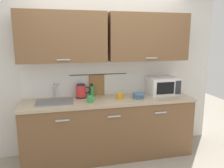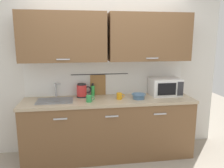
{
  "view_description": "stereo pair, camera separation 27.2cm",
  "coord_description": "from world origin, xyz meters",
  "px_view_note": "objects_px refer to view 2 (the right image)",
  "views": [
    {
      "loc": [
        -0.69,
        -2.83,
        1.78
      ],
      "look_at": [
        0.05,
        0.33,
        1.12
      ],
      "focal_mm": 35.91,
      "sensor_mm": 36.0,
      "label": 1
    },
    {
      "loc": [
        -0.43,
        -2.88,
        1.78
      ],
      "look_at": [
        0.05,
        0.33,
        1.12
      ],
      "focal_mm": 35.91,
      "sensor_mm": 36.0,
      "label": 2
    }
  ],
  "objects_px": {
    "mixing_bowl": "(139,96)",
    "mug_near_sink": "(89,99)",
    "dish_soap_bottle": "(93,90)",
    "electric_kettle": "(82,91)",
    "mug_by_kettle": "(119,96)",
    "microwave": "(165,87)"
  },
  "relations": [
    {
      "from": "mug_near_sink",
      "to": "mixing_bowl",
      "type": "bearing_deg",
      "value": 4.36
    },
    {
      "from": "dish_soap_bottle",
      "to": "mug_near_sink",
      "type": "height_order",
      "value": "dish_soap_bottle"
    },
    {
      "from": "mug_near_sink",
      "to": "mixing_bowl",
      "type": "distance_m",
      "value": 0.74
    },
    {
      "from": "mixing_bowl",
      "to": "mug_near_sink",
      "type": "bearing_deg",
      "value": -175.64
    },
    {
      "from": "microwave",
      "to": "mug_by_kettle",
      "type": "height_order",
      "value": "microwave"
    },
    {
      "from": "electric_kettle",
      "to": "mug_by_kettle",
      "type": "height_order",
      "value": "electric_kettle"
    },
    {
      "from": "mug_near_sink",
      "to": "mixing_bowl",
      "type": "relative_size",
      "value": 0.56
    },
    {
      "from": "mug_near_sink",
      "to": "dish_soap_bottle",
      "type": "bearing_deg",
      "value": 78.08
    },
    {
      "from": "electric_kettle",
      "to": "mug_near_sink",
      "type": "distance_m",
      "value": 0.31
    },
    {
      "from": "electric_kettle",
      "to": "mixing_bowl",
      "type": "height_order",
      "value": "electric_kettle"
    },
    {
      "from": "mug_near_sink",
      "to": "mug_by_kettle",
      "type": "bearing_deg",
      "value": 10.3
    },
    {
      "from": "mug_near_sink",
      "to": "mug_by_kettle",
      "type": "height_order",
      "value": "same"
    },
    {
      "from": "microwave",
      "to": "dish_soap_bottle",
      "type": "distance_m",
      "value": 1.14
    },
    {
      "from": "electric_kettle",
      "to": "mug_by_kettle",
      "type": "distance_m",
      "value": 0.59
    },
    {
      "from": "mug_near_sink",
      "to": "mixing_bowl",
      "type": "xyz_separation_m",
      "value": [
        0.74,
        0.06,
        -0.0
      ]
    },
    {
      "from": "mug_near_sink",
      "to": "mug_by_kettle",
      "type": "relative_size",
      "value": 1.0
    },
    {
      "from": "electric_kettle",
      "to": "mixing_bowl",
      "type": "bearing_deg",
      "value": -15.77
    },
    {
      "from": "mixing_bowl",
      "to": "mug_by_kettle",
      "type": "xyz_separation_m",
      "value": [
        -0.29,
        0.03,
        0.0
      ]
    },
    {
      "from": "dish_soap_bottle",
      "to": "mug_near_sink",
      "type": "relative_size",
      "value": 1.63
    },
    {
      "from": "dish_soap_bottle",
      "to": "mixing_bowl",
      "type": "relative_size",
      "value": 0.92
    },
    {
      "from": "electric_kettle",
      "to": "mug_by_kettle",
      "type": "relative_size",
      "value": 1.89
    },
    {
      "from": "mug_by_kettle",
      "to": "mug_near_sink",
      "type": "bearing_deg",
      "value": -169.7
    }
  ]
}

